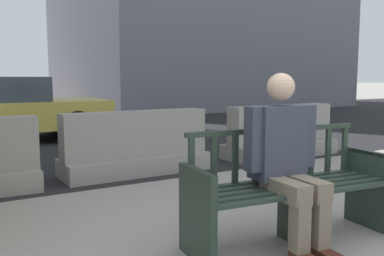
# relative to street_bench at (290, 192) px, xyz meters

# --- Properties ---
(street_asphalt) EXTENTS (120.00, 12.00, 0.01)m
(street_asphalt) POSITION_rel_street_bench_xyz_m (-0.13, 8.32, -0.39)
(street_asphalt) COLOR black
(street_asphalt) RESTS_ON ground
(street_bench) EXTENTS (1.74, 0.70, 0.88)m
(street_bench) POSITION_rel_street_bench_xyz_m (0.00, 0.00, 0.00)
(street_bench) COLOR #28382D
(street_bench) RESTS_ON ground
(seated_person) EXTENTS (0.59, 0.75, 1.31)m
(seated_person) POSITION_rel_street_bench_xyz_m (-0.10, -0.05, 0.29)
(seated_person) COLOR #383D4C
(seated_person) RESTS_ON ground
(jersey_barrier_centre) EXTENTS (2.00, 0.69, 0.84)m
(jersey_barrier_centre) POSITION_rel_street_bench_xyz_m (-0.03, 2.87, -0.06)
(jersey_barrier_centre) COLOR gray
(jersey_barrier_centre) RESTS_ON ground
(jersey_barrier_right) EXTENTS (2.02, 0.73, 0.84)m
(jersey_barrier_right) POSITION_rel_street_bench_xyz_m (2.49, 2.79, -0.06)
(jersey_barrier_right) COLOR gray
(jersey_barrier_right) RESTS_ON ground
(car_taxi_near) EXTENTS (4.08, 2.06, 1.30)m
(car_taxi_near) POSITION_rel_street_bench_xyz_m (-1.21, 6.89, 0.26)
(car_taxi_near) COLOR #DBC64C
(car_taxi_near) RESTS_ON ground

